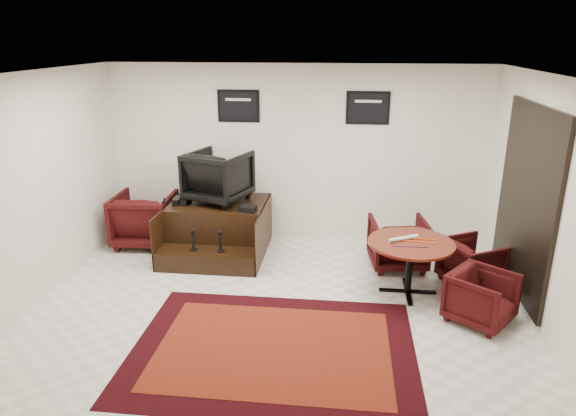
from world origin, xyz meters
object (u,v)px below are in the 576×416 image
object	(u,v)px
shine_podium	(218,229)
table_chair_corner	(482,295)
armchair_side	(145,217)
table_chair_back	(398,240)
table_chair_window	(472,260)
shine_chair	(218,174)
meeting_table	(411,248)

from	to	relation	value
shine_podium	table_chair_corner	distance (m)	3.93
armchair_side	table_chair_back	size ratio (longest dim) A/B	1.16
armchair_side	table_chair_window	xyz separation A→B (m)	(4.87, -0.86, -0.12)
armchair_side	shine_podium	bearing A→B (deg)	171.17
shine_podium	table_chair_window	bearing A→B (deg)	-11.14
table_chair_corner	shine_podium	bearing A→B (deg)	101.76
table_chair_window	table_chair_corner	size ratio (longest dim) A/B	1.01
shine_chair	shine_podium	bearing A→B (deg)	109.14
shine_podium	table_chair_window	world-z (taller)	shine_podium
table_chair_back	table_chair_window	size ratio (longest dim) A/B	1.16
shine_podium	shine_chair	size ratio (longest dim) A/B	1.77
armchair_side	table_chair_corner	size ratio (longest dim) A/B	1.36
armchair_side	table_chair_back	world-z (taller)	armchair_side
armchair_side	table_chair_corner	bearing A→B (deg)	156.48
shine_podium	meeting_table	size ratio (longest dim) A/B	1.40
shine_chair	table_chair_window	xyz separation A→B (m)	(3.65, -0.87, -0.85)
table_chair_back	table_chair_corner	size ratio (longest dim) A/B	1.17
shine_chair	table_chair_corner	world-z (taller)	shine_chair
shine_podium	table_chair_back	world-z (taller)	table_chair_back
shine_podium	table_chair_corner	size ratio (longest dim) A/B	2.25
table_chair_window	shine_chair	bearing A→B (deg)	47.92
meeting_table	table_chair_corner	xyz separation A→B (m)	(0.76, -0.64, -0.28)
meeting_table	table_chair_corner	distance (m)	1.03
shine_chair	meeting_table	world-z (taller)	shine_chair
table_chair_window	armchair_side	bearing A→B (deg)	51.32
meeting_table	table_chair_corner	world-z (taller)	meeting_table
table_chair_back	table_chair_corner	distance (m)	1.68
shine_chair	table_chair_back	world-z (taller)	shine_chair
armchair_side	table_chair_corner	xyz separation A→B (m)	(4.76, -1.85, -0.12)
armchair_side	meeting_table	size ratio (longest dim) A/B	0.85
meeting_table	table_chair_window	distance (m)	0.98
meeting_table	table_chair_corner	size ratio (longest dim) A/B	1.60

